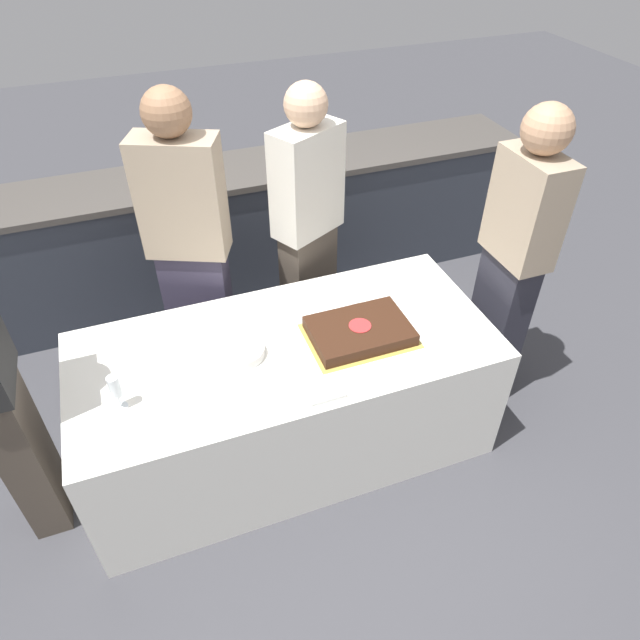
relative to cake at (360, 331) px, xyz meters
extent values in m
plane|color=#424247|center=(-0.36, 0.07, -0.76)|extent=(14.00, 14.00, 0.00)
cube|color=#333842|center=(-0.36, 1.60, -0.32)|extent=(4.40, 0.55, 0.88)
cube|color=#4C4742|center=(-0.36, 1.60, 0.14)|extent=(4.40, 0.58, 0.04)
cube|color=white|center=(-0.36, 0.07, -0.39)|extent=(2.02, 0.91, 0.72)
cube|color=gold|center=(0.00, 0.00, -0.03)|extent=(0.51, 0.37, 0.00)
cube|color=#381E11|center=(0.00, 0.00, 0.00)|extent=(0.47, 0.33, 0.06)
cylinder|color=red|center=(0.00, 0.00, 0.04)|extent=(0.11, 0.11, 0.00)
cylinder|color=white|center=(-0.57, 0.07, -0.01)|extent=(0.22, 0.22, 0.04)
cylinder|color=white|center=(-1.12, -0.06, -0.03)|extent=(0.06, 0.06, 0.00)
cylinder|color=white|center=(-1.12, -0.06, 0.01)|extent=(0.01, 0.01, 0.07)
cylinder|color=white|center=(-1.12, -0.06, 0.09)|extent=(0.05, 0.05, 0.10)
cylinder|color=white|center=(0.08, 0.34, -0.03)|extent=(0.21, 0.21, 0.00)
cube|color=white|center=(-0.29, -0.30, -0.02)|extent=(0.16, 0.10, 0.02)
cube|color=#4C4238|center=(0.00, 0.74, -0.31)|extent=(0.36, 0.29, 0.90)
cube|color=silver|center=(0.00, 0.74, 0.43)|extent=(0.43, 0.36, 0.59)
sphere|color=#D8AD89|center=(0.00, 0.74, 0.83)|extent=(0.22, 0.22, 0.22)
cube|color=#4C4238|center=(-1.58, 0.07, -0.31)|extent=(0.16, 0.29, 0.89)
cube|color=#282833|center=(0.87, 0.07, -0.29)|extent=(0.16, 0.31, 0.94)
cube|color=tan|center=(0.87, 0.07, 0.46)|extent=(0.20, 0.37, 0.55)
sphere|color=tan|center=(0.87, 0.07, 0.84)|extent=(0.23, 0.23, 0.23)
cube|color=#383347|center=(-0.66, 0.74, -0.30)|extent=(0.39, 0.29, 0.91)
cube|color=tan|center=(-0.66, 0.74, 0.46)|extent=(0.46, 0.35, 0.61)
sphere|color=#936B4C|center=(-0.66, 0.74, 0.88)|extent=(0.23, 0.23, 0.23)
camera|label=1|loc=(-0.89, -1.86, 1.80)|focal=32.00mm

